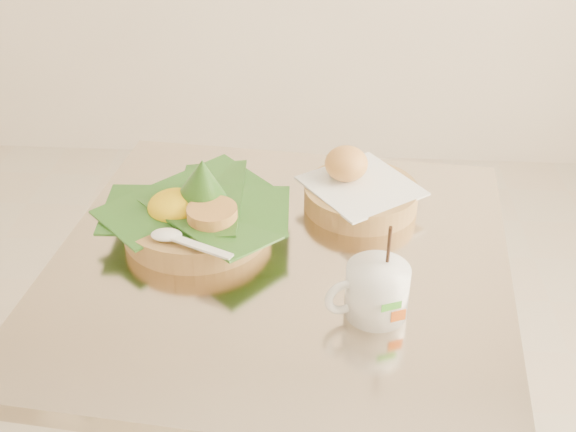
# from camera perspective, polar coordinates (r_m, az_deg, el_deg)

# --- Properties ---
(cafe_table) EXTENTS (0.77, 0.77, 0.75)m
(cafe_table) POSITION_cam_1_polar(r_m,az_deg,el_deg) (1.26, -0.56, -11.45)
(cafe_table) COLOR gray
(cafe_table) RESTS_ON floor
(rice_basket) EXTENTS (0.30, 0.30, 0.15)m
(rice_basket) POSITION_cam_1_polar(r_m,az_deg,el_deg) (1.17, -7.28, 0.38)
(rice_basket) COLOR tan
(rice_basket) RESTS_ON cafe_table
(bread_basket) EXTENTS (0.23, 0.23, 0.10)m
(bread_basket) POSITION_cam_1_polar(r_m,az_deg,el_deg) (1.24, 5.58, 2.05)
(bread_basket) COLOR tan
(bread_basket) RESTS_ON cafe_table
(coffee_mug) EXTENTS (0.12, 0.09, 0.15)m
(coffee_mug) POSITION_cam_1_polar(r_m,az_deg,el_deg) (1.00, 6.92, -5.82)
(coffee_mug) COLOR white
(coffee_mug) RESTS_ON cafe_table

